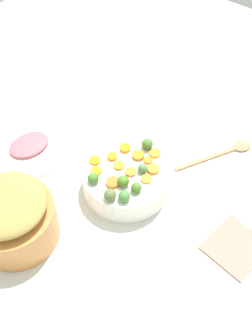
{
  "coord_description": "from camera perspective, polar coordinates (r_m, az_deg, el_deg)",
  "views": [
    {
      "loc": [
        0.59,
        0.41,
        1.0
      ],
      "look_at": [
        0.03,
        -0.02,
        0.12
      ],
      "focal_mm": 40.92,
      "sensor_mm": 36.0,
      "label": 1
    }
  ],
  "objects": [
    {
      "name": "carrot_slice_5",
      "position": [
        1.16,
        1.83,
        1.86
      ],
      "size": [
        0.04,
        0.04,
        0.01
      ],
      "primitive_type": "cylinder",
      "rotation": [
        0.0,
        0.0,
        0.15
      ],
      "color": "orange",
      "rests_on": "serving_bowl_carrots"
    },
    {
      "name": "carrot_slice_11",
      "position": [
        1.16,
        -4.67,
        1.13
      ],
      "size": [
        0.05,
        0.05,
        0.01
      ],
      "primitive_type": "cylinder",
      "rotation": [
        0.0,
        0.0,
        5.24
      ],
      "color": "orange",
      "rests_on": "serving_bowl_carrots"
    },
    {
      "name": "wooden_spoon",
      "position": [
        1.33,
        14.95,
        2.49
      ],
      "size": [
        0.27,
        0.17,
        0.01
      ],
      "color": "tan",
      "rests_on": "tabletop"
    },
    {
      "name": "brussels_sprout_4",
      "position": [
        1.12,
        2.44,
        -0.13
      ],
      "size": [
        0.03,
        0.03,
        0.03
      ],
      "primitive_type": "sphere",
      "color": "#4E8041",
      "rests_on": "serving_bowl_carrots"
    },
    {
      "name": "carrot_slice_6",
      "position": [
        1.13,
        0.76,
        -0.64
      ],
      "size": [
        0.04,
        0.04,
        0.01
      ],
      "primitive_type": "cylinder",
      "rotation": [
        0.0,
        0.0,
        3.79
      ],
      "color": "orange",
      "rests_on": "serving_bowl_carrots"
    },
    {
      "name": "brussels_sprout_2",
      "position": [
        1.06,
        -0.27,
        -4.22
      ],
      "size": [
        0.03,
        0.03,
        0.03
      ],
      "primitive_type": "sphere",
      "color": "#49853C",
      "rests_on": "serving_bowl_carrots"
    },
    {
      "name": "carrot_slice_0",
      "position": [
        1.14,
        -1.02,
        0.38
      ],
      "size": [
        0.04,
        0.04,
        0.01
      ],
      "primitive_type": "cylinder",
      "rotation": [
        0.0,
        0.0,
        1.61
      ],
      "color": "orange",
      "rests_on": "serving_bowl_carrots"
    },
    {
      "name": "carrot_slice_1",
      "position": [
        1.18,
        4.32,
        2.23
      ],
      "size": [
        0.05,
        0.05,
        0.01
      ],
      "primitive_type": "cylinder",
      "rotation": [
        0.0,
        0.0,
        4.21
      ],
      "color": "orange",
      "rests_on": "serving_bowl_carrots"
    },
    {
      "name": "carrot_slice_3",
      "position": [
        1.18,
        -0.11,
        2.98
      ],
      "size": [
        0.05,
        0.05,
        0.01
      ],
      "primitive_type": "cylinder",
      "rotation": [
        0.0,
        0.0,
        0.41
      ],
      "color": "orange",
      "rests_on": "serving_bowl_carrots"
    },
    {
      "name": "dish_towel",
      "position": [
        1.13,
        15.97,
        -11.17
      ],
      "size": [
        0.17,
        0.16,
        0.01
      ],
      "primitive_type": "cube",
      "rotation": [
        0.0,
        0.0,
        -0.15
      ],
      "color": "tan",
      "rests_on": "tabletop"
    },
    {
      "name": "serving_bowl_carrots",
      "position": [
        1.17,
        0.0,
        -1.61
      ],
      "size": [
        0.27,
        0.27,
        0.09
      ],
      "primitive_type": "cylinder",
      "color": "white",
      "rests_on": "tabletop"
    },
    {
      "name": "tabletop",
      "position": [
        1.22,
        1.38,
        -2.73
      ],
      "size": [
        2.4,
        2.4,
        0.02
      ],
      "primitive_type": "cube",
      "color": "silver",
      "rests_on": "ground"
    },
    {
      "name": "metal_pot",
      "position": [
        1.1,
        -16.3,
        -7.78
      ],
      "size": [
        0.24,
        0.24,
        0.12
      ],
      "primitive_type": "cylinder",
      "color": "#CB8141",
      "rests_on": "tabletop"
    },
    {
      "name": "carrot_slice_2",
      "position": [
        1.11,
        3.06,
        -1.65
      ],
      "size": [
        0.04,
        0.04,
        0.01
      ],
      "primitive_type": "cylinder",
      "rotation": [
        0.0,
        0.0,
        4.98
      ],
      "color": "orange",
      "rests_on": "serving_bowl_carrots"
    },
    {
      "name": "stuffing_mound",
      "position": [
        1.03,
        -17.42,
        -5.14
      ],
      "size": [
        0.21,
        0.21,
        0.06
      ],
      "primitive_type": "ellipsoid",
      "color": "#A98E48",
      "rests_on": "metal_pot"
    },
    {
      "name": "carrot_slice_10",
      "position": [
        1.13,
        4.09,
        -0.15
      ],
      "size": [
        0.04,
        0.04,
        0.01
      ],
      "primitive_type": "cylinder",
      "rotation": [
        0.0,
        0.0,
        1.68
      ],
      "color": "orange",
      "rests_on": "serving_bowl_carrots"
    },
    {
      "name": "ham_plate",
      "position": [
        1.33,
        -14.5,
        2.37
      ],
      "size": [
        0.24,
        0.24,
        0.01
      ],
      "primitive_type": "cylinder",
      "color": "white",
      "rests_on": "tabletop"
    },
    {
      "name": "brussels_sprout_1",
      "position": [
        1.09,
        -0.41,
        -1.97
      ],
      "size": [
        0.03,
        0.03,
        0.03
      ],
      "primitive_type": "sphere",
      "color": "#517F25",
      "rests_on": "serving_bowl_carrots"
    },
    {
      "name": "carrot_slice_8",
      "position": [
        1.16,
        3.32,
        1.15
      ],
      "size": [
        0.04,
        0.04,
        0.01
      ],
      "primitive_type": "cylinder",
      "rotation": [
        0.0,
        0.0,
        4.1
      ],
      "color": "orange",
      "rests_on": "serving_bowl_carrots"
    },
    {
      "name": "brussels_sprout_5",
      "position": [
        1.06,
        -2.4,
        -4.0
      ],
      "size": [
        0.03,
        0.03,
        0.03
      ],
      "primitive_type": "sphere",
      "color": "#5C7038",
      "rests_on": "serving_bowl_carrots"
    },
    {
      "name": "carrot_slice_9",
      "position": [
        1.1,
        -2.0,
        -2.15
      ],
      "size": [
        0.05,
        0.05,
        0.01
      ],
      "primitive_type": "cylinder",
      "rotation": [
        0.0,
        0.0,
        4.93
      ],
      "color": "orange",
      "rests_on": "serving_bowl_carrots"
    },
    {
      "name": "carrot_slice_7",
      "position": [
        1.13,
        -4.46,
        -0.43
      ],
      "size": [
        0.04,
        0.04,
        0.01
      ],
      "primitive_type": "cylinder",
      "rotation": [
        0.0,
        0.0,
        1.67
      ],
      "color": "orange",
      "rests_on": "serving_bowl_carrots"
    },
    {
      "name": "brussels_sprout_0",
      "position": [
        1.08,
        1.55,
        -2.95
      ],
      "size": [
        0.03,
        0.03,
        0.03
      ],
      "primitive_type": "sphere",
      "color": "#487628",
      "rests_on": "serving_bowl_carrots"
    },
    {
      "name": "ham_slice_main",
      "position": [
        1.33,
        -14.26,
        3.41
      ],
      "size": [
        0.16,
        0.14,
        0.02
      ],
      "primitive_type": "ellipsoid",
      "rotation": [
        0.0,
        0.0,
        2.9
      ],
      "color": "#CE606D",
      "rests_on": "ham_plate"
    },
    {
      "name": "brussels_sprout_3",
      "position": [
        1.18,
        3.19,
        3.59
      ],
      "size": [
        0.04,
        0.04,
        0.04
      ],
      "primitive_type": "sphere",
      "color": "#4A7930",
      "rests_on": "serving_bowl_carrots"
    },
    {
      "name": "brussels_sprout_6",
      "position": [
        1.1,
        -4.91,
        -1.51
      ],
      "size": [
        0.03,
        0.03,
        0.03
      ],
      "primitive_type": "sphere",
      "color": "#467E30",
      "rests_on": "serving_bowl_carrots"
    },
    {
      "name": "carrot_slice_4",
      "position": [
        1.16,
        -2.04,
        1.72
      ],
      "size": [
        0.04,
        0.04,
        0.01
      ],
      "primitive_type": "cylinder",
      "rotation": [
        0.0,
        0.0,
        2.6
      ],
      "color": "orange",
      "rests_on": "serving_bowl_carrots"
    }
  ]
}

